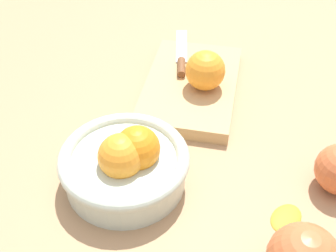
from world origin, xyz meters
The scene contains 6 objects.
ground_plane centered at (0.00, 0.00, 0.00)m, with size 2.40×2.40×0.00m, color tan.
bowl centered at (-0.12, 0.15, 0.04)m, with size 0.18×0.18×0.09m.
cutting_board centered at (0.10, 0.09, 0.01)m, with size 0.24×0.15×0.02m, color tan.
orange_on_board centered at (0.09, 0.07, 0.06)m, with size 0.07×0.07×0.07m, color orange.
knife centered at (0.16, 0.12, 0.03)m, with size 0.16×0.04×0.01m.
citrus_peel centered at (-0.14, -0.07, 0.00)m, with size 0.05×0.04×0.01m, color orange.
Camera 1 is at (-0.52, 0.02, 0.48)m, focal length 48.39 mm.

